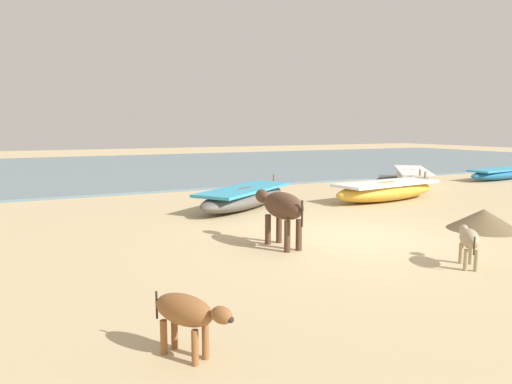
# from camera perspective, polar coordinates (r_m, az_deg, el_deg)

# --- Properties ---
(ground) EXTENTS (80.00, 80.00, 0.00)m
(ground) POSITION_cam_1_polar(r_m,az_deg,el_deg) (9.32, 11.43, -5.33)
(ground) COLOR tan
(sea_water) EXTENTS (60.00, 20.00, 0.08)m
(sea_water) POSITION_cam_1_polar(r_m,az_deg,el_deg) (25.51, -13.81, 2.97)
(sea_water) COLOR slate
(sea_water) RESTS_ON ground
(fishing_boat_0) EXTENTS (4.49, 1.50, 0.64)m
(fishing_boat_0) POSITION_cam_1_polar(r_m,az_deg,el_deg) (21.63, 27.65, 2.02)
(fishing_boat_0) COLOR #1E669E
(fishing_boat_0) RESTS_ON ground
(fishing_boat_2) EXTENTS (3.75, 3.13, 0.74)m
(fishing_boat_2) POSITION_cam_1_polar(r_m,az_deg,el_deg) (12.31, -1.36, -0.61)
(fishing_boat_2) COLOR #5B5651
(fishing_boat_2) RESTS_ON ground
(fishing_boat_3) EXTENTS (3.92, 4.48, 0.73)m
(fishing_boat_3) POSITION_cam_1_polar(r_m,az_deg,el_deg) (18.55, 18.29, 1.84)
(fishing_boat_3) COLOR beige
(fishing_boat_3) RESTS_ON ground
(fishing_boat_5) EXTENTS (3.91, 1.59, 0.74)m
(fishing_boat_5) POSITION_cam_1_polar(r_m,az_deg,el_deg) (14.07, 15.41, 0.19)
(fishing_boat_5) COLOR gold
(fishing_boat_5) RESTS_ON ground
(cow_adult_dark) EXTENTS (0.49, 1.51, 0.98)m
(cow_adult_dark) POSITION_cam_1_polar(r_m,az_deg,el_deg) (8.30, 3.09, -1.86)
(cow_adult_dark) COLOR #4C3323
(cow_adult_dark) RESTS_ON ground
(calf_near_brown) EXTENTS (0.60, 0.85, 0.59)m
(calf_near_brown) POSITION_cam_1_polar(r_m,az_deg,el_deg) (4.47, -8.36, -14.20)
(calf_near_brown) COLOR brown
(calf_near_brown) RESTS_ON ground
(calf_far_dun) EXTENTS (0.70, 0.79, 0.59)m
(calf_far_dun) POSITION_cam_1_polar(r_m,az_deg,el_deg) (7.83, 24.25, -5.23)
(calf_far_dun) COLOR tan
(calf_far_dun) RESTS_ON ground
(debris_pile_1) EXTENTS (1.81, 1.81, 0.43)m
(debris_pile_1) POSITION_cam_1_polar(r_m,az_deg,el_deg) (10.82, 25.69, -2.98)
(debris_pile_1) COLOR brown
(debris_pile_1) RESTS_ON ground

